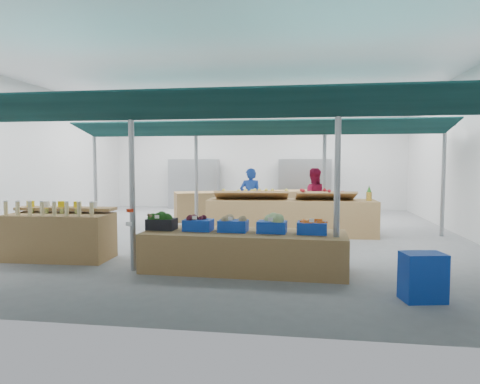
{
  "coord_description": "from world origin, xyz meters",
  "views": [
    {
      "loc": [
        1.96,
        -11.08,
        1.91
      ],
      "look_at": [
        0.55,
        -1.6,
        1.24
      ],
      "focal_mm": 32.0,
      "sensor_mm": 36.0,
      "label": 1
    }
  ],
  "objects_px": {
    "vendor_right": "(313,199)",
    "bottle_shelf": "(60,235)",
    "crate_stack": "(423,277)",
    "fruit_counter": "(291,217)",
    "vendor_left": "(251,198)",
    "veg_counter": "(244,251)"
  },
  "relations": [
    {
      "from": "crate_stack",
      "to": "vendor_right",
      "type": "distance_m",
      "value": 6.38
    },
    {
      "from": "crate_stack",
      "to": "fruit_counter",
      "type": "bearing_deg",
      "value": 110.92
    },
    {
      "from": "bottle_shelf",
      "to": "veg_counter",
      "type": "bearing_deg",
      "value": -7.57
    },
    {
      "from": "veg_counter",
      "to": "fruit_counter",
      "type": "relative_size",
      "value": 0.81
    },
    {
      "from": "bottle_shelf",
      "to": "vendor_right",
      "type": "height_order",
      "value": "vendor_right"
    },
    {
      "from": "vendor_left",
      "to": "vendor_right",
      "type": "bearing_deg",
      "value": 177.56
    },
    {
      "from": "crate_stack",
      "to": "vendor_right",
      "type": "bearing_deg",
      "value": 102.29
    },
    {
      "from": "fruit_counter",
      "to": "vendor_left",
      "type": "xyz_separation_m",
      "value": [
        -1.2,
        1.1,
        0.4
      ]
    },
    {
      "from": "fruit_counter",
      "to": "vendor_right",
      "type": "height_order",
      "value": "vendor_right"
    },
    {
      "from": "bottle_shelf",
      "to": "crate_stack",
      "type": "distance_m",
      "value": 6.58
    },
    {
      "from": "crate_stack",
      "to": "bottle_shelf",
      "type": "bearing_deg",
      "value": 165.49
    },
    {
      "from": "crate_stack",
      "to": "vendor_right",
      "type": "xyz_separation_m",
      "value": [
        -1.35,
        6.21,
        0.53
      ]
    },
    {
      "from": "bottle_shelf",
      "to": "crate_stack",
      "type": "xyz_separation_m",
      "value": [
        6.37,
        -1.65,
        -0.15
      ]
    },
    {
      "from": "veg_counter",
      "to": "vendor_right",
      "type": "bearing_deg",
      "value": 76.73
    },
    {
      "from": "crate_stack",
      "to": "vendor_left",
      "type": "xyz_separation_m",
      "value": [
        -3.15,
        6.21,
        0.53
      ]
    },
    {
      "from": "bottle_shelf",
      "to": "fruit_counter",
      "type": "bearing_deg",
      "value": 36.11
    },
    {
      "from": "vendor_right",
      "to": "fruit_counter",
      "type": "bearing_deg",
      "value": 58.95
    },
    {
      "from": "bottle_shelf",
      "to": "crate_stack",
      "type": "height_order",
      "value": "bottle_shelf"
    },
    {
      "from": "vendor_right",
      "to": "bottle_shelf",
      "type": "bearing_deg",
      "value": 39.83
    },
    {
      "from": "fruit_counter",
      "to": "vendor_right",
      "type": "relative_size",
      "value": 2.5
    },
    {
      "from": "crate_stack",
      "to": "vendor_right",
      "type": "relative_size",
      "value": 0.38
    },
    {
      "from": "bottle_shelf",
      "to": "vendor_left",
      "type": "xyz_separation_m",
      "value": [
        3.22,
        4.56,
        0.39
      ]
    }
  ]
}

